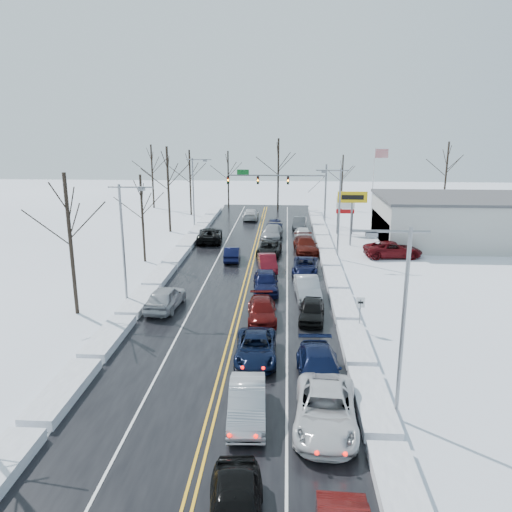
# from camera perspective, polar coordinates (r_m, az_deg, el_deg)

# --- Properties ---
(ground) EXTENTS (160.00, 160.00, 0.00)m
(ground) POSITION_cam_1_polar(r_m,az_deg,el_deg) (40.91, -1.34, -3.84)
(ground) COLOR white
(ground) RESTS_ON ground
(road_surface) EXTENTS (14.00, 84.00, 0.01)m
(road_surface) POSITION_cam_1_polar(r_m,az_deg,el_deg) (42.80, -1.12, -2.98)
(road_surface) COLOR black
(road_surface) RESTS_ON ground
(snow_bank_left) EXTENTS (1.67, 72.00, 0.55)m
(snow_bank_left) POSITION_cam_1_polar(r_m,az_deg,el_deg) (44.05, -11.03, -2.74)
(snow_bank_left) COLOR silver
(snow_bank_left) RESTS_ON ground
(snow_bank_right) EXTENTS (1.67, 72.00, 0.55)m
(snow_bank_right) POSITION_cam_1_polar(r_m,az_deg,el_deg) (42.89, 9.07, -3.14)
(snow_bank_right) COLOR silver
(snow_bank_right) RESTS_ON ground
(traffic_signal_mast) EXTENTS (13.28, 0.39, 8.00)m
(traffic_signal_mast) POSITION_cam_1_polar(r_m,az_deg,el_deg) (67.03, 3.63, 8.30)
(traffic_signal_mast) COLOR slate
(traffic_signal_mast) RESTS_ON ground
(tires_plus_sign) EXTENTS (3.20, 0.34, 6.00)m
(tires_plus_sign) POSITION_cam_1_polar(r_m,az_deg,el_deg) (55.67, 10.94, 6.21)
(tires_plus_sign) COLOR slate
(tires_plus_sign) RESTS_ON ground
(used_vehicles_sign) EXTENTS (2.20, 0.22, 4.65)m
(used_vehicles_sign) POSITION_cam_1_polar(r_m,az_deg,el_deg) (61.81, 10.18, 5.52)
(used_vehicles_sign) COLOR slate
(used_vehicles_sign) RESTS_ON ground
(speed_limit_sign) EXTENTS (0.55, 0.09, 2.35)m
(speed_limit_sign) POSITION_cam_1_polar(r_m,az_deg,el_deg) (33.05, 11.83, -5.81)
(speed_limit_sign) COLOR slate
(speed_limit_sign) RESTS_ON ground
(flagpole) EXTENTS (1.87, 1.20, 10.00)m
(flagpole) POSITION_cam_1_polar(r_m,az_deg,el_deg) (69.99, 13.39, 8.58)
(flagpole) COLOR silver
(flagpole) RESTS_ON ground
(dealership_building) EXTENTS (20.40, 12.40, 5.30)m
(dealership_building) POSITION_cam_1_polar(r_m,az_deg,el_deg) (61.16, 23.24, 3.81)
(dealership_building) COLOR #ACACA7
(dealership_building) RESTS_ON ground
(streetlight_se) EXTENTS (3.20, 0.25, 9.00)m
(streetlight_se) POSITION_cam_1_polar(r_m,az_deg,el_deg) (22.59, 16.08, -5.98)
(streetlight_se) COLOR slate
(streetlight_se) RESTS_ON ground
(streetlight_ne) EXTENTS (3.20, 0.25, 9.00)m
(streetlight_ne) POSITION_cam_1_polar(r_m,az_deg,el_deg) (49.48, 9.28, 5.60)
(streetlight_ne) COLOR slate
(streetlight_ne) RESTS_ON ground
(streetlight_sw) EXTENTS (3.20, 0.25, 9.00)m
(streetlight_sw) POSITION_cam_1_polar(r_m,az_deg,el_deg) (37.33, -14.73, 2.30)
(streetlight_sw) COLOR slate
(streetlight_sw) RESTS_ON ground
(streetlight_nw) EXTENTS (3.20, 0.25, 9.00)m
(streetlight_nw) POSITION_cam_1_polar(r_m,az_deg,el_deg) (64.15, -7.02, 7.77)
(streetlight_nw) COLOR slate
(streetlight_nw) RESTS_ON ground
(tree_left_b) EXTENTS (4.00, 4.00, 10.00)m
(tree_left_b) POSITION_cam_1_polar(r_m,az_deg,el_deg) (36.34, -20.68, 4.19)
(tree_left_b) COLOR #2D231C
(tree_left_b) RESTS_ON ground
(tree_left_c) EXTENTS (3.40, 3.40, 8.50)m
(tree_left_c) POSITION_cam_1_polar(r_m,az_deg,el_deg) (49.14, -12.94, 6.09)
(tree_left_c) COLOR #2D231C
(tree_left_c) RESTS_ON ground
(tree_left_d) EXTENTS (4.20, 4.20, 10.50)m
(tree_left_d) POSITION_cam_1_polar(r_m,az_deg,el_deg) (62.59, -10.06, 9.35)
(tree_left_d) COLOR #2D231C
(tree_left_d) RESTS_ON ground
(tree_left_e) EXTENTS (3.80, 3.80, 9.50)m
(tree_left_e) POSITION_cam_1_polar(r_m,az_deg,el_deg) (74.25, -7.58, 9.74)
(tree_left_e) COLOR #2D231C
(tree_left_e) RESTS_ON ground
(tree_far_a) EXTENTS (4.00, 4.00, 10.00)m
(tree_far_a) POSITION_cam_1_polar(r_m,az_deg,el_deg) (81.68, -11.83, 10.26)
(tree_far_a) COLOR #2D231C
(tree_far_a) RESTS_ON ground
(tree_far_b) EXTENTS (3.60, 3.60, 9.00)m
(tree_far_b) POSITION_cam_1_polar(r_m,az_deg,el_deg) (80.44, -3.21, 9.98)
(tree_far_b) COLOR #2D231C
(tree_far_b) RESTS_ON ground
(tree_far_c) EXTENTS (4.40, 4.40, 11.00)m
(tree_far_c) POSITION_cam_1_polar(r_m,az_deg,el_deg) (77.81, 2.57, 10.86)
(tree_far_c) COLOR #2D231C
(tree_far_c) RESTS_ON ground
(tree_far_d) EXTENTS (3.40, 3.40, 8.50)m
(tree_far_d) POSITION_cam_1_polar(r_m,az_deg,el_deg) (79.90, 9.87, 9.50)
(tree_far_d) COLOR #2D231C
(tree_far_d) RESTS_ON ground
(tree_far_e) EXTENTS (4.20, 4.20, 10.50)m
(tree_far_e) POSITION_cam_1_polar(r_m,az_deg,el_deg) (83.54, 21.01, 9.94)
(tree_far_e) COLOR #2D231C
(tree_far_e) RESTS_ON ground
(queued_car_1) EXTENTS (1.93, 4.87, 1.58)m
(queued_car_1) POSITION_cam_1_polar(r_m,az_deg,el_deg) (24.16, -1.02, -18.04)
(queued_car_1) COLOR #9C9DA3
(queued_car_1) RESTS_ON ground
(queued_car_2) EXTENTS (2.50, 5.13, 1.41)m
(queued_car_2) POSITION_cam_1_polar(r_m,az_deg,el_deg) (29.36, -0.02, -11.68)
(queued_car_2) COLOR black
(queued_car_2) RESTS_ON ground
(queued_car_3) EXTENTS (2.28, 4.94, 1.40)m
(queued_car_3) POSITION_cam_1_polar(r_m,az_deg,el_deg) (34.77, 0.68, -7.30)
(queued_car_3) COLOR #470A09
(queued_car_3) RESTS_ON ground
(queued_car_4) EXTENTS (2.30, 5.03, 1.67)m
(queued_car_4) POSITION_cam_1_polar(r_m,az_deg,el_deg) (40.37, 1.10, -4.10)
(queued_car_4) COLOR black
(queued_car_4) RESTS_ON ground
(queued_car_5) EXTENTS (2.09, 4.58, 1.46)m
(queued_car_5) POSITION_cam_1_polar(r_m,az_deg,el_deg) (46.19, 1.32, -1.64)
(queued_car_5) COLOR #540B13
(queued_car_5) RESTS_ON ground
(queued_car_6) EXTENTS (2.69, 5.11, 1.37)m
(queued_car_6) POSITION_cam_1_polar(r_m,az_deg,el_deg) (51.41, 1.51, 0.08)
(queued_car_6) COLOR black
(queued_car_6) RESTS_ON ground
(queued_car_7) EXTENTS (2.73, 5.70, 1.60)m
(queued_car_7) POSITION_cam_1_polar(r_m,az_deg,el_deg) (58.63, 1.85, 1.94)
(queued_car_7) COLOR gray
(queued_car_7) RESTS_ON ground
(queued_car_8) EXTENTS (2.01, 4.92, 1.67)m
(queued_car_8) POSITION_cam_1_polar(r_m,az_deg,el_deg) (62.30, 2.13, 2.71)
(queued_car_8) COLOR black
(queued_car_8) RESTS_ON ground
(queued_car_10) EXTENTS (3.12, 6.08, 1.64)m
(queued_car_10) POSITION_cam_1_polar(r_m,az_deg,el_deg) (23.85, 7.88, -18.67)
(queued_car_10) COLOR silver
(queued_car_10) RESTS_ON ground
(queued_car_11) EXTENTS (2.43, 5.55, 1.59)m
(queued_car_11) POSITION_cam_1_polar(r_m,az_deg,el_deg) (27.24, 7.17, -14.07)
(queued_car_11) COLOR black
(queued_car_11) RESTS_ON ground
(queued_car_12) EXTENTS (2.07, 4.33, 1.43)m
(queued_car_12) POSITION_cam_1_polar(r_m,az_deg,el_deg) (34.93, 6.36, -7.29)
(queued_car_12) COLOR black
(queued_car_12) RESTS_ON ground
(queued_car_13) EXTENTS (2.11, 5.08, 1.64)m
(queued_car_13) POSITION_cam_1_polar(r_m,az_deg,el_deg) (39.13, 5.86, -4.80)
(queued_car_13) COLOR #94969B
(queued_car_13) RESTS_ON ground
(queued_car_14) EXTENTS (2.59, 5.02, 1.36)m
(queued_car_14) POSITION_cam_1_polar(r_m,az_deg,el_deg) (45.56, 5.63, -1.94)
(queued_car_14) COLOR black
(queued_car_14) RESTS_ON ground
(queued_car_15) EXTENTS (2.71, 5.82, 1.65)m
(queued_car_15) POSITION_cam_1_polar(r_m,az_deg,el_deg) (52.73, 5.66, 0.39)
(queued_car_15) COLOR #430E09
(queued_car_15) RESTS_ON ground
(queued_car_16) EXTENTS (1.98, 4.80, 1.63)m
(queued_car_16) POSITION_cam_1_polar(r_m,az_deg,el_deg) (57.49, 5.35, 1.62)
(queued_car_16) COLOR silver
(queued_car_16) RESTS_ON ground
(queued_car_17) EXTENTS (2.01, 4.62, 1.48)m
(queued_car_17) POSITION_cam_1_polar(r_m,az_deg,el_deg) (64.80, 4.98, 3.14)
(queued_car_17) COLOR #404245
(queued_car_17) RESTS_ON ground
(oncoming_car_0) EXTENTS (1.66, 4.28, 1.39)m
(oncoming_car_0) POSITION_cam_1_polar(r_m,az_deg,el_deg) (49.55, -2.72, -0.50)
(oncoming_car_0) COLOR black
(oncoming_car_0) RESTS_ON ground
(oncoming_car_1) EXTENTS (3.22, 6.08, 1.63)m
(oncoming_car_1) POSITION_cam_1_polar(r_m,az_deg,el_deg) (57.65, -5.28, 1.65)
(oncoming_car_1) COLOR black
(oncoming_car_1) RESTS_ON ground
(oncoming_car_2) EXTENTS (2.10, 5.15, 1.49)m
(oncoming_car_2) POSITION_cam_1_polar(r_m,az_deg,el_deg) (70.82, -0.60, 4.20)
(oncoming_car_2) COLOR silver
(oncoming_car_2) RESTS_ON ground
(oncoming_car_3) EXTENTS (2.44, 5.15, 1.70)m
(oncoming_car_3) POSITION_cam_1_polar(r_m,az_deg,el_deg) (37.37, -10.27, -5.94)
(oncoming_car_3) COLOR #A0A2A8
(oncoming_car_3) RESTS_ON ground
(parked_car_0) EXTENTS (6.05, 3.24, 1.62)m
(parked_car_0) POSITION_cam_1_polar(r_m,az_deg,el_deg) (52.55, 15.31, -0.13)
(parked_car_0) COLOR #4D0A0E
(parked_car_0) RESTS_ON ground
(parked_car_1) EXTENTS (2.35, 5.48, 1.57)m
(parked_car_1) POSITION_cam_1_polar(r_m,az_deg,el_deg) (57.61, 17.24, 1.03)
(parked_car_1) COLOR black
(parked_car_1) RESTS_ON ground
(parked_car_2) EXTENTS (1.99, 4.17, 1.37)m
(parked_car_2) POSITION_cam_1_polar(r_m,az_deg,el_deg) (63.51, 14.08, 2.50)
(parked_car_2) COLOR silver
(parked_car_2) RESTS_ON ground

